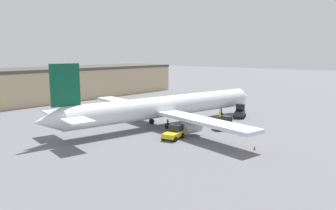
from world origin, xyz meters
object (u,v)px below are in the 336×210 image
at_px(baggage_tug, 174,132).
at_px(pushback_tug, 224,123).
at_px(belt_loader_truck, 240,112).
at_px(safety_cone_far, 255,148).
at_px(airplane, 163,107).
at_px(ground_crew_worker, 220,116).
at_px(safety_cone_near, 241,134).

height_order(baggage_tug, pushback_tug, pushback_tug).
height_order(belt_loader_truck, safety_cone_far, belt_loader_truck).
height_order(airplane, baggage_tug, airplane).
distance_m(airplane, baggage_tug, 8.80).
relative_size(belt_loader_truck, safety_cone_far, 5.49).
relative_size(airplane, pushback_tug, 12.73).
relative_size(airplane, safety_cone_far, 77.18).
bearing_deg(baggage_tug, ground_crew_worker, -7.30).
bearing_deg(ground_crew_worker, pushback_tug, -177.95).
bearing_deg(safety_cone_far, belt_loader_truck, 33.41).
relative_size(airplane, ground_crew_worker, 24.06).
distance_m(airplane, safety_cone_near, 13.61).
distance_m(airplane, ground_crew_worker, 10.84).
relative_size(ground_crew_worker, belt_loader_truck, 0.58).
bearing_deg(pushback_tug, belt_loader_truck, 45.14).
distance_m(ground_crew_worker, belt_loader_truck, 5.33).
bearing_deg(pushback_tug, airplane, 144.33).
relative_size(ground_crew_worker, safety_cone_far, 3.21).
distance_m(baggage_tug, safety_cone_near, 9.91).
height_order(airplane, safety_cone_near, airplane).
bearing_deg(airplane, pushback_tug, -54.58).
height_order(airplane, safety_cone_far, airplane).
height_order(belt_loader_truck, safety_cone_near, belt_loader_truck).
bearing_deg(safety_cone_far, safety_cone_near, 42.65).
bearing_deg(safety_cone_far, baggage_tug, 102.03).
bearing_deg(ground_crew_worker, safety_cone_far, -168.93).
bearing_deg(ground_crew_worker, belt_loader_truck, -47.76).
height_order(ground_crew_worker, safety_cone_near, ground_crew_worker).
xyz_separation_m(airplane, baggage_tug, (-5.28, -6.67, -2.26)).
bearing_deg(airplane, safety_cone_far, -87.80).
relative_size(airplane, belt_loader_truck, 14.07).
bearing_deg(belt_loader_truck, safety_cone_far, -165.68).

